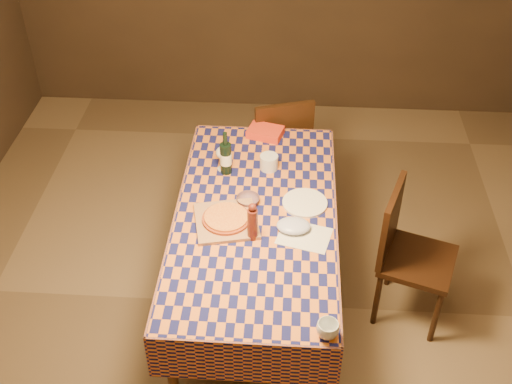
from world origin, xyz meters
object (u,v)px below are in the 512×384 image
chair_right (406,248)px  wine_bottle (226,158)px  cutting_board (226,221)px  bowl (248,200)px  chair_far (279,144)px  dining_table (255,225)px  white_plate (305,203)px  pizza (226,218)px

chair_right → wine_bottle: bearing=161.9°
cutting_board → bowl: bearing=58.7°
chair_far → bowl: bearing=-99.1°
bowl → wine_bottle: bearing=118.3°
bowl → wine_bottle: (-0.16, 0.30, 0.09)m
cutting_board → wine_bottle: wine_bottle is taller
cutting_board → chair_right: size_ratio=0.37×
dining_table → cutting_board: cutting_board is taller
dining_table → cutting_board: size_ratio=5.32×
cutting_board → chair_right: bearing=6.0°
white_plate → bowl: bearing=-177.7°
bowl → chair_far: chair_far is taller
dining_table → chair_right: 0.92m
dining_table → bowl: bowl is taller
cutting_board → dining_table: bearing=25.6°
dining_table → cutting_board: (-0.16, -0.08, 0.09)m
chair_right → bowl: bearing=175.9°
wine_bottle → chair_far: size_ratio=0.32×
chair_right → dining_table: bearing=-177.8°
dining_table → white_plate: bearing=22.4°
dining_table → chair_right: bearing=2.2°
chair_far → chair_right: (0.80, -1.05, 0.00)m
cutting_board → white_plate: size_ratio=1.30×
wine_bottle → dining_table: bearing=-62.3°
wine_bottle → chair_right: 1.23m
chair_right → cutting_board: bearing=-174.0°
white_plate → chair_far: 1.01m
bowl → wine_bottle: wine_bottle is taller
dining_table → chair_far: (0.11, 1.08, -0.17)m
cutting_board → white_plate: 0.49m
bowl → wine_bottle: 0.35m
pizza → wine_bottle: size_ratio=1.12×
pizza → chair_far: 1.22m
bowl → chair_right: bearing=-4.1°
dining_table → pizza: pizza is taller
cutting_board → bowl: size_ratio=2.52×
chair_far → chair_right: same height
dining_table → bowl: (-0.05, 0.10, 0.10)m
wine_bottle → chair_right: (1.11, -0.36, -0.36)m
dining_table → bowl: 0.15m
cutting_board → wine_bottle: bearing=95.8°
pizza → bowl: (0.11, 0.18, -0.01)m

